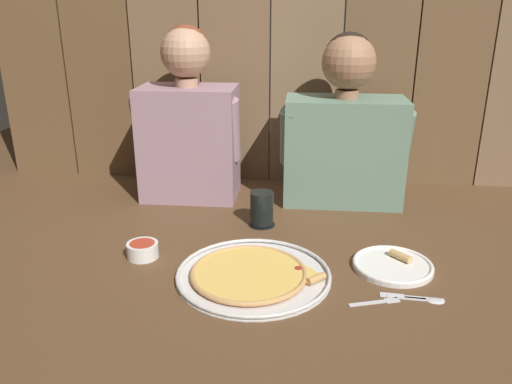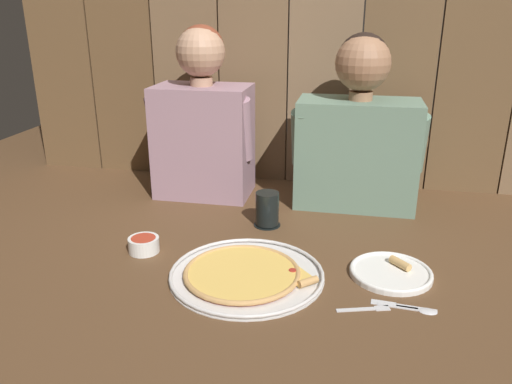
% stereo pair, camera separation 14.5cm
% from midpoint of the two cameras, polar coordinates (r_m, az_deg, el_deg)
% --- Properties ---
extents(ground_plane, '(3.20, 3.20, 0.00)m').
position_cam_midpoint_polar(ground_plane, '(1.44, -3.44, -8.18)').
color(ground_plane, brown).
extents(pizza_tray, '(0.42, 0.42, 0.03)m').
position_cam_midpoint_polar(pizza_tray, '(1.37, -3.60, -9.24)').
color(pizza_tray, silver).
rests_on(pizza_tray, ground).
extents(dinner_plate, '(0.22, 0.22, 0.03)m').
position_cam_midpoint_polar(dinner_plate, '(1.44, 12.37, -8.09)').
color(dinner_plate, white).
rests_on(dinner_plate, ground).
extents(drinking_glass, '(0.09, 0.09, 0.11)m').
position_cam_midpoint_polar(drinking_glass, '(1.66, -1.87, -1.98)').
color(drinking_glass, black).
rests_on(drinking_glass, ground).
extents(dipping_bowl, '(0.09, 0.09, 0.04)m').
position_cam_midpoint_polar(dipping_bowl, '(1.52, -15.35, -6.30)').
color(dipping_bowl, white).
rests_on(dipping_bowl, ground).
extents(table_fork, '(0.13, 0.05, 0.01)m').
position_cam_midpoint_polar(table_fork, '(1.28, 10.25, -12.14)').
color(table_fork, silver).
rests_on(table_fork, ground).
extents(table_knife, '(0.16, 0.03, 0.01)m').
position_cam_midpoint_polar(table_knife, '(1.32, 14.02, -11.47)').
color(table_knife, silver).
rests_on(table_knife, ground).
extents(table_spoon, '(0.14, 0.03, 0.01)m').
position_cam_midpoint_polar(table_spoon, '(1.32, 15.58, -11.59)').
color(table_spoon, silver).
rests_on(table_spoon, ground).
extents(diner_left, '(0.38, 0.22, 0.62)m').
position_cam_midpoint_polar(diner_left, '(1.88, -9.80, 7.62)').
color(diner_left, gray).
rests_on(diner_left, ground).
extents(diner_right, '(0.46, 0.22, 0.60)m').
position_cam_midpoint_polar(diner_right, '(1.83, 7.70, 6.92)').
color(diner_right, slate).
rests_on(diner_right, ground).
extents(wooden_backdrop_wall, '(2.19, 0.03, 1.38)m').
position_cam_midpoint_polar(wooden_backdrop_wall, '(2.01, -0.51, 20.42)').
color(wooden_backdrop_wall, brown).
rests_on(wooden_backdrop_wall, ground).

